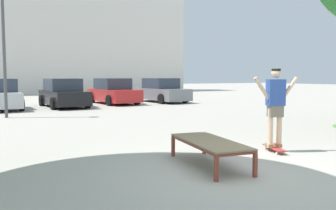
{
  "coord_description": "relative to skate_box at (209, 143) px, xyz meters",
  "views": [
    {
      "loc": [
        -4.02,
        -4.24,
        1.62
      ],
      "look_at": [
        -0.22,
        2.33,
        1.0
      ],
      "focal_mm": 37.67,
      "sensor_mm": 36.0,
      "label": 1
    }
  ],
  "objects": [
    {
      "name": "light_post",
      "position": [
        -2.42,
        9.97,
        3.41
      ],
      "size": [
        0.36,
        0.36,
        5.83
      ],
      "color": "#4C4C51",
      "rests_on": "ground"
    },
    {
      "name": "skate_box",
      "position": [
        0.0,
        0.0,
        0.0
      ],
      "size": [
        1.07,
        2.0,
        0.46
      ],
      "color": "brown",
      "rests_on": "ground"
    },
    {
      "name": "car_red",
      "position": [
        3.82,
        14.59,
        0.28
      ],
      "size": [
        2.1,
        4.29,
        1.5
      ],
      "color": "red",
      "rests_on": "ground"
    },
    {
      "name": "car_black",
      "position": [
        0.72,
        13.8,
        0.28
      ],
      "size": [
        2.0,
        4.24,
        1.5
      ],
      "color": "black",
      "rests_on": "ground"
    },
    {
      "name": "car_grey",
      "position": [
        6.93,
        14.31,
        0.28
      ],
      "size": [
        2.1,
        4.29,
        1.5
      ],
      "color": "slate",
      "rests_on": "ground"
    },
    {
      "name": "skateboard",
      "position": [
        1.93,
        0.26,
        -0.34
      ],
      "size": [
        0.48,
        0.82,
        0.09
      ],
      "color": "#B23333",
      "rests_on": "ground"
    },
    {
      "name": "building_facade",
      "position": [
        -0.36,
        30.44,
        4.75
      ],
      "size": [
        35.88,
        4.0,
        10.33
      ],
      "primitive_type": "cube",
      "color": "silver",
      "rests_on": "ground"
    },
    {
      "name": "skater",
      "position": [
        1.94,
        0.26,
        0.66
      ],
      "size": [
        0.96,
        0.45,
        1.69
      ],
      "color": "beige",
      "rests_on": "skateboard"
    },
    {
      "name": "ground_plane",
      "position": [
        0.22,
        -0.83,
        -0.41
      ],
      "size": [
        120.0,
        120.0,
        0.0
      ],
      "primitive_type": "plane",
      "color": "#B2AA9E"
    }
  ]
}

